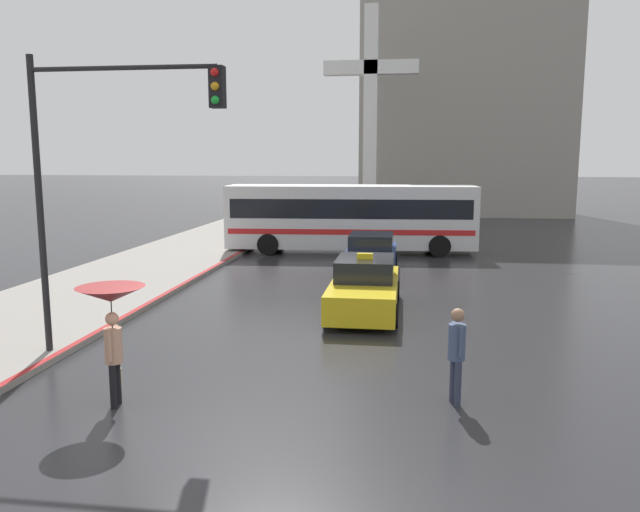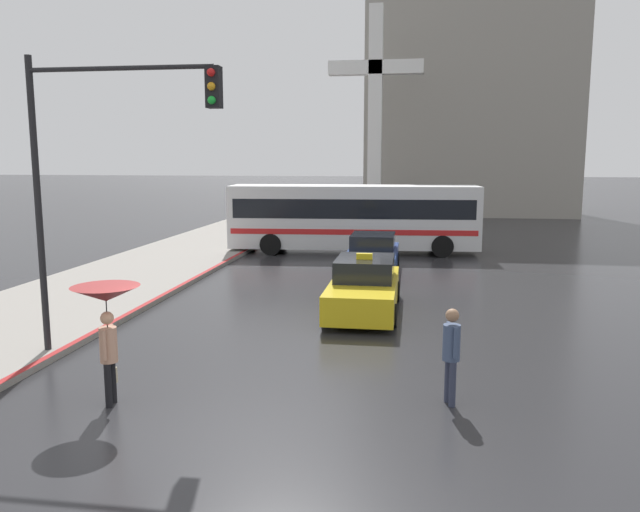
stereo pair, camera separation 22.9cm
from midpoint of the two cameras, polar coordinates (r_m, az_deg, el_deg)
name	(u,v)px [view 2 (the right image)]	position (r m, az deg, el deg)	size (l,w,h in m)	color
ground_plane	(190,439)	(10.12, -11.13, -16.06)	(300.00, 300.00, 0.00)	#262628
taxi	(364,288)	(17.49, 4.44, -2.89)	(1.91, 4.78, 1.66)	gold
sedan_red	(373,256)	(23.18, 5.11, -0.01)	(1.91, 4.58, 1.49)	navy
city_bus	(353,215)	(28.56, 3.31, 3.74)	(11.34, 3.23, 3.06)	silver
pedestrian_with_umbrella	(106,307)	(11.19, -18.39, -4.43)	(1.16, 1.16, 2.11)	black
pedestrian_man	(451,348)	(11.11, 12.50, -8.25)	(0.38, 0.45, 1.71)	#2D3347
traffic_light	(104,151)	(13.53, -18.67, 9.06)	(4.10, 0.38, 6.32)	black
building_tower_near	(470,68)	(51.81, 13.64, 16.38)	(15.60, 9.23, 22.49)	gray
monument_cross	(375,101)	(42.75, 5.23, 13.90)	(6.23, 0.90, 14.17)	white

